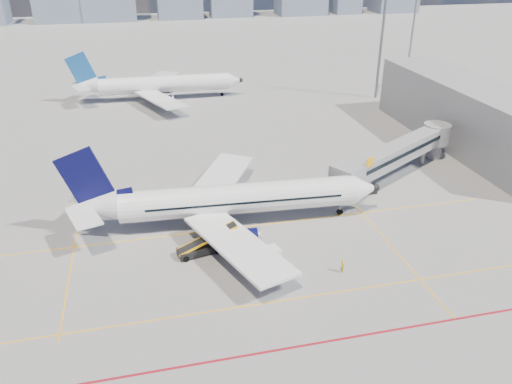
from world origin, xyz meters
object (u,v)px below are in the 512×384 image
(main_aircraft, at_px, (226,200))
(belt_loader, at_px, (201,248))
(cargo_dolly, at_px, (263,259))
(ramp_worker, at_px, (343,266))
(second_aircraft, at_px, (157,85))
(baggage_tug, at_px, (281,270))

(main_aircraft, relative_size, belt_loader, 5.36)
(cargo_dolly, height_order, ramp_worker, cargo_dolly)
(cargo_dolly, bearing_deg, main_aircraft, 86.25)
(second_aircraft, height_order, ramp_worker, second_aircraft)
(main_aircraft, relative_size, baggage_tug, 15.65)
(second_aircraft, bearing_deg, belt_loader, -87.63)
(second_aircraft, distance_m, belt_loader, 60.39)
(second_aircraft, relative_size, cargo_dolly, 8.70)
(baggage_tug, bearing_deg, cargo_dolly, 125.96)
(baggage_tug, relative_size, ramp_worker, 1.52)
(cargo_dolly, height_order, belt_loader, belt_loader)
(baggage_tug, height_order, cargo_dolly, cargo_dolly)
(cargo_dolly, xyz_separation_m, belt_loader, (-5.81, 4.17, -0.43))
(main_aircraft, xyz_separation_m, belt_loader, (-3.79, -5.47, -2.51))
(belt_loader, xyz_separation_m, ramp_worker, (13.44, -6.65, 0.06))
(cargo_dolly, distance_m, ramp_worker, 8.03)
(second_aircraft, height_order, cargo_dolly, second_aircraft)
(second_aircraft, xyz_separation_m, ramp_worker, (14.46, -66.98, -2.45))
(belt_loader, bearing_deg, baggage_tug, -51.44)
(main_aircraft, height_order, cargo_dolly, main_aircraft)
(baggage_tug, bearing_deg, belt_loader, 138.29)
(baggage_tug, distance_m, cargo_dolly, 2.29)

